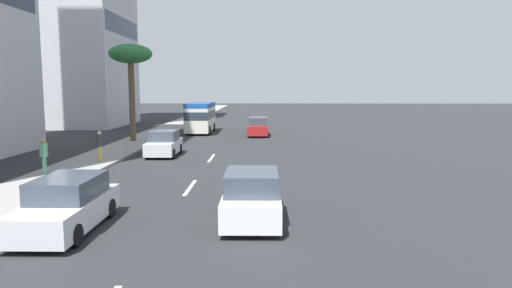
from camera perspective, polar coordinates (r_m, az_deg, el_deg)
name	(u,v)px	position (r m, az deg, el deg)	size (l,w,h in m)	color
ground_plane	(220,146)	(35.10, -4.48, -0.21)	(198.00, 198.00, 0.00)	#26282B
sidewalk_right	(131,145)	(36.38, -15.40, -0.07)	(162.00, 3.19, 0.15)	gray
lane_stripe_mid	(190,187)	(20.49, -8.24, -5.41)	(3.20, 0.16, 0.01)	silver
lane_stripe_far	(211,158)	(28.87, -5.61, -1.76)	(3.20, 0.16, 0.01)	silver
minibus_lead	(201,116)	(45.43, -6.94, 3.45)	(6.92, 2.38, 2.96)	silver
car_second	(67,205)	(15.38, -22.56, -7.09)	(4.66, 1.92, 1.64)	silver
car_third	(252,197)	(15.17, -0.53, -6.66)	(4.33, 1.91, 1.70)	white
car_fourth	(164,144)	(30.33, -11.42, 0.01)	(4.01, 1.84, 1.64)	silver
car_fifth	(258,127)	(42.26, 0.25, 2.13)	(4.61, 1.86, 1.72)	#A51E1E
pedestrian_near_lamp	(100,144)	(27.85, -18.96, -0.06)	(0.38, 0.38, 1.79)	gold
pedestrian_by_tree	(44,154)	(24.78, -25.01, -1.15)	(0.30, 0.34, 1.80)	#4C8C66
palm_tree	(131,57)	(38.27, -15.42, 10.41)	(3.42, 3.42, 7.74)	brown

